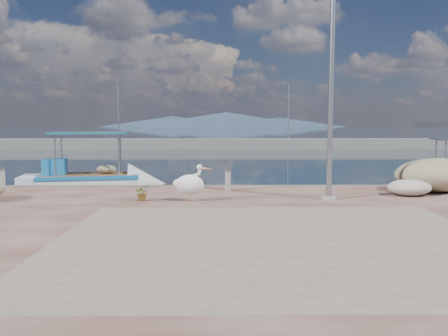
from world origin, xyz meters
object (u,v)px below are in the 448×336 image
lamp_post (331,93)px  bollard_near (228,179)px  boat_left (89,182)px  pelican (190,184)px

lamp_post → bollard_near: 4.63m
boat_left → bollard_near: 7.69m
boat_left → lamp_post: 11.83m
boat_left → bollard_near: (6.25, -4.43, 0.69)m
pelican → lamp_post: size_ratio=0.17×
boat_left → lamp_post: size_ratio=0.90×
pelican → lamp_post: lamp_post is taller
bollard_near → pelican: bearing=-119.1°
boat_left → pelican: 8.34m
boat_left → pelican: boat_left is taller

